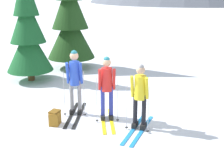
{
  "coord_description": "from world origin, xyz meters",
  "views": [
    {
      "loc": [
        3.07,
        -7.01,
        3.42
      ],
      "look_at": [
        0.05,
        0.27,
        1.05
      ],
      "focal_mm": 49.32,
      "sensor_mm": 36.0,
      "label": 1
    }
  ],
  "objects_px": {
    "skier_in_red": "(107,85)",
    "backpack_on_snow_front": "(55,118)",
    "skier_in_blue": "(75,80)",
    "skier_in_yellow": "(140,93)",
    "pine_tree_mid": "(70,16)",
    "pine_tree_near": "(28,31)"
  },
  "relations": [
    {
      "from": "pine_tree_near",
      "to": "skier_in_red",
      "type": "bearing_deg",
      "value": -28.2
    },
    {
      "from": "pine_tree_mid",
      "to": "backpack_on_snow_front",
      "type": "bearing_deg",
      "value": -64.59
    },
    {
      "from": "skier_in_blue",
      "to": "backpack_on_snow_front",
      "type": "distance_m",
      "value": 1.16
    },
    {
      "from": "skier_in_blue",
      "to": "skier_in_red",
      "type": "distance_m",
      "value": 0.94
    },
    {
      "from": "skier_in_yellow",
      "to": "pine_tree_mid",
      "type": "bearing_deg",
      "value": 134.77
    },
    {
      "from": "skier_in_red",
      "to": "backpack_on_snow_front",
      "type": "relative_size",
      "value": 4.53
    },
    {
      "from": "skier_in_red",
      "to": "pine_tree_near",
      "type": "distance_m",
      "value": 4.7
    },
    {
      "from": "skier_in_blue",
      "to": "backpack_on_snow_front",
      "type": "height_order",
      "value": "skier_in_blue"
    },
    {
      "from": "backpack_on_snow_front",
      "to": "skier_in_blue",
      "type": "bearing_deg",
      "value": 78.51
    },
    {
      "from": "skier_in_blue",
      "to": "pine_tree_mid",
      "type": "height_order",
      "value": "pine_tree_mid"
    },
    {
      "from": "pine_tree_near",
      "to": "pine_tree_mid",
      "type": "xyz_separation_m",
      "value": [
        0.49,
        2.21,
        0.35
      ]
    },
    {
      "from": "skier_in_yellow",
      "to": "backpack_on_snow_front",
      "type": "relative_size",
      "value": 4.72
    },
    {
      "from": "skier_in_blue",
      "to": "backpack_on_snow_front",
      "type": "relative_size",
      "value": 4.75
    },
    {
      "from": "skier_in_blue",
      "to": "pine_tree_mid",
      "type": "xyz_separation_m",
      "value": [
        -2.63,
        4.39,
        1.22
      ]
    },
    {
      "from": "skier_in_red",
      "to": "pine_tree_mid",
      "type": "distance_m",
      "value": 5.8
    },
    {
      "from": "skier_in_blue",
      "to": "skier_in_yellow",
      "type": "xyz_separation_m",
      "value": [
        1.91,
        -0.19,
        -0.07
      ]
    },
    {
      "from": "skier_in_yellow",
      "to": "backpack_on_snow_front",
      "type": "distance_m",
      "value": 2.28
    },
    {
      "from": "skier_in_blue",
      "to": "pine_tree_near",
      "type": "relative_size",
      "value": 0.44
    },
    {
      "from": "skier_in_red",
      "to": "skier_in_yellow",
      "type": "relative_size",
      "value": 0.96
    },
    {
      "from": "skier_in_yellow",
      "to": "backpack_on_snow_front",
      "type": "bearing_deg",
      "value": -163.32
    },
    {
      "from": "skier_in_blue",
      "to": "pine_tree_near",
      "type": "xyz_separation_m",
      "value": [
        -3.12,
        2.17,
        0.87
      ]
    },
    {
      "from": "skier_in_red",
      "to": "pine_tree_mid",
      "type": "height_order",
      "value": "pine_tree_mid"
    }
  ]
}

